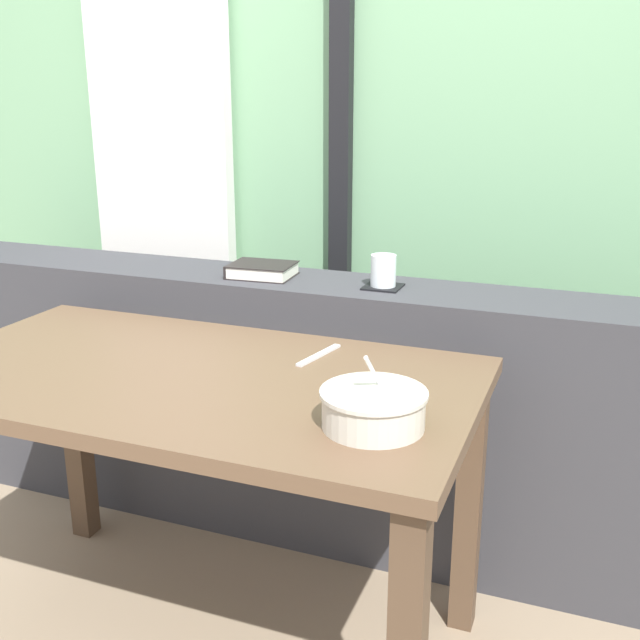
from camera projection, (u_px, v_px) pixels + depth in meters
name	position (u px, v px, depth m)	size (l,w,h in m)	color
ground	(229.00, 639.00, 1.90)	(8.00, 8.00, 0.00)	gray
outdoor_backdrop	(375.00, 66.00, 2.51)	(4.80, 0.08, 2.80)	#7AAD7F
curtain_left_panel	(159.00, 111.00, 2.74)	(0.56, 0.06, 2.50)	white
window_divider_post	(341.00, 97.00, 2.51)	(0.07, 0.05, 2.60)	black
dark_console_ledge	(309.00, 409.00, 2.27)	(2.80, 0.28, 0.80)	#38383D
breakfast_table	(193.00, 415.00, 1.71)	(1.27, 0.70, 0.72)	brown
coaster_square	(383.00, 287.00, 2.07)	(0.10, 0.10, 0.01)	black
juice_glass	(383.00, 272.00, 2.06)	(0.07, 0.07, 0.09)	white
closed_book	(262.00, 270.00, 2.19)	(0.19, 0.16, 0.04)	black
soup_bowl	(373.00, 409.00, 1.40)	(0.20, 0.20, 0.15)	beige
fork_utensil	(319.00, 355.00, 1.78)	(0.02, 0.17, 0.01)	silver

